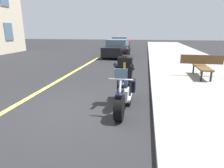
{
  "coord_description": "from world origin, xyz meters",
  "views": [
    {
      "loc": [
        4.65,
        1.73,
        2.16
      ],
      "look_at": [
        -0.27,
        0.88,
        0.75
      ],
      "focal_mm": 30.74,
      "sensor_mm": 36.0,
      "label": 1
    }
  ],
  "objects_px": {
    "motorcycle_main": "(124,92)",
    "car_dark": "(121,43)",
    "car_silver": "(117,48)",
    "bench_sidewalk": "(202,64)",
    "rider_main": "(125,71)"
  },
  "relations": [
    {
      "from": "rider_main",
      "to": "car_dark",
      "type": "height_order",
      "value": "rider_main"
    },
    {
      "from": "rider_main",
      "to": "bench_sidewalk",
      "type": "relative_size",
      "value": 0.96
    },
    {
      "from": "rider_main",
      "to": "motorcycle_main",
      "type": "bearing_deg",
      "value": -0.09
    },
    {
      "from": "car_silver",
      "to": "car_dark",
      "type": "xyz_separation_m",
      "value": [
        -6.26,
        -0.54,
        0.0
      ]
    },
    {
      "from": "rider_main",
      "to": "car_silver",
      "type": "xyz_separation_m",
      "value": [
        -10.76,
        -1.79,
        -0.35
      ]
    },
    {
      "from": "bench_sidewalk",
      "to": "rider_main",
      "type": "bearing_deg",
      "value": -40.5
    },
    {
      "from": "rider_main",
      "to": "bench_sidewalk",
      "type": "distance_m",
      "value": 4.66
    },
    {
      "from": "motorcycle_main",
      "to": "car_dark",
      "type": "height_order",
      "value": "car_dark"
    },
    {
      "from": "car_dark",
      "to": "bench_sidewalk",
      "type": "relative_size",
      "value": 2.54
    },
    {
      "from": "car_silver",
      "to": "car_dark",
      "type": "bearing_deg",
      "value": -175.06
    },
    {
      "from": "motorcycle_main",
      "to": "car_dark",
      "type": "relative_size",
      "value": 0.48
    },
    {
      "from": "car_silver",
      "to": "car_dark",
      "type": "relative_size",
      "value": 1.0
    },
    {
      "from": "bench_sidewalk",
      "to": "car_dark",
      "type": "bearing_deg",
      "value": -158.33
    },
    {
      "from": "rider_main",
      "to": "car_silver",
      "type": "height_order",
      "value": "rider_main"
    },
    {
      "from": "car_silver",
      "to": "bench_sidewalk",
      "type": "height_order",
      "value": "car_silver"
    }
  ]
}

